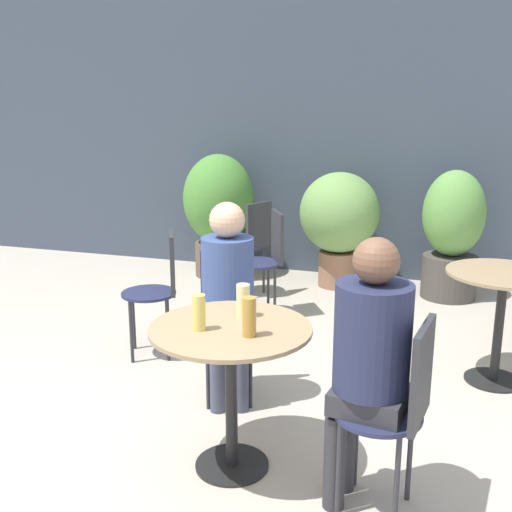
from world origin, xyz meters
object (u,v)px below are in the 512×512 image
(cafe_table_far, at_px, (502,299))
(seated_person_0, at_px, (368,352))
(cafe_table_near, at_px, (231,357))
(beer_glass_2, at_px, (243,301))
(seated_person_1, at_px, (228,285))
(potted_plant_0, at_px, (219,208))
(potted_plant_1, at_px, (339,218))
(beer_glass_1, at_px, (249,317))
(bistro_chair_0, at_px, (399,400))
(bistro_chair_3, at_px, (161,282))
(bistro_chair_1, at_px, (228,309))
(bistro_chair_5, at_px, (252,239))
(potted_plant_2, at_px, (452,232))
(beer_glass_0, at_px, (199,313))
(bistro_chair_2, at_px, (267,253))

(cafe_table_far, relative_size, seated_person_0, 0.60)
(cafe_table_near, distance_m, beer_glass_2, 0.28)
(seated_person_1, height_order, potted_plant_0, potted_plant_0)
(seated_person_0, distance_m, potted_plant_1, 3.44)
(beer_glass_1, height_order, potted_plant_0, potted_plant_0)
(bistro_chair_0, xyz_separation_m, bistro_chair_3, (-1.76, 1.30, 0.00))
(bistro_chair_1, xyz_separation_m, seated_person_0, (0.96, -0.86, 0.20))
(bistro_chair_0, height_order, bistro_chair_5, same)
(potted_plant_1, bearing_deg, beer_glass_1, -87.03)
(potted_plant_0, relative_size, potted_plant_2, 1.07)
(cafe_table_near, bearing_deg, seated_person_0, -8.73)
(cafe_table_near, distance_m, bistro_chair_3, 1.52)
(cafe_table_near, distance_m, potted_plant_0, 3.55)
(cafe_table_far, relative_size, seated_person_1, 0.60)
(bistro_chair_0, xyz_separation_m, potted_plant_0, (-2.13, 3.41, 0.17))
(bistro_chair_5, height_order, seated_person_1, seated_person_1)
(seated_person_0, bearing_deg, beer_glass_1, -82.83)
(bistro_chair_0, relative_size, potted_plant_2, 0.75)
(beer_glass_2, xyz_separation_m, potted_plant_0, (-1.34, 3.14, -0.11))
(seated_person_1, distance_m, beer_glass_0, 0.72)
(beer_glass_2, height_order, potted_plant_0, potted_plant_0)
(bistro_chair_1, xyz_separation_m, seated_person_1, (0.05, -0.13, 0.20))
(potted_plant_0, xyz_separation_m, potted_plant_2, (2.35, -0.07, -0.09))
(beer_glass_0, height_order, potted_plant_1, potted_plant_1)
(bistro_chair_5, bearing_deg, bistro_chair_1, 37.76)
(beer_glass_2, distance_m, potted_plant_2, 3.23)
(cafe_table_far, bearing_deg, bistro_chair_5, 148.34)
(bistro_chair_0, height_order, bistro_chair_1, same)
(bistro_chair_5, height_order, beer_glass_2, beer_glass_2)
(cafe_table_near, bearing_deg, bistro_chair_5, 105.88)
(seated_person_1, height_order, potted_plant_1, seated_person_1)
(cafe_table_near, distance_m, bistro_chair_2, 2.27)
(bistro_chair_5, xyz_separation_m, seated_person_1, (0.53, -2.09, 0.20))
(potted_plant_1, bearing_deg, bistro_chair_5, -142.73)
(bistro_chair_1, xyz_separation_m, bistro_chair_2, (-0.18, 1.46, 0.00))
(bistro_chair_1, relative_size, bistro_chair_3, 1.00)
(beer_glass_2, bearing_deg, beer_glass_1, -65.05)
(bistro_chair_3, relative_size, potted_plant_1, 0.79)
(beer_glass_0, height_order, beer_glass_2, beer_glass_0)
(bistro_chair_0, height_order, bistro_chair_3, same)
(potted_plant_0, bearing_deg, bistro_chair_2, -51.39)
(cafe_table_near, distance_m, seated_person_1, 0.69)
(seated_person_0, bearing_deg, bistro_chair_1, -123.19)
(seated_person_0, xyz_separation_m, potted_plant_2, (0.36, 3.32, -0.12))
(cafe_table_near, xyz_separation_m, potted_plant_1, (-0.05, 3.27, 0.10))
(beer_glass_0, distance_m, beer_glass_2, 0.27)
(seated_person_0, bearing_deg, cafe_table_near, -90.00)
(bistro_chair_0, height_order, beer_glass_1, beer_glass_1)
(beer_glass_0, bearing_deg, potted_plant_2, 70.88)
(seated_person_1, bearing_deg, bistro_chair_0, -56.83)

